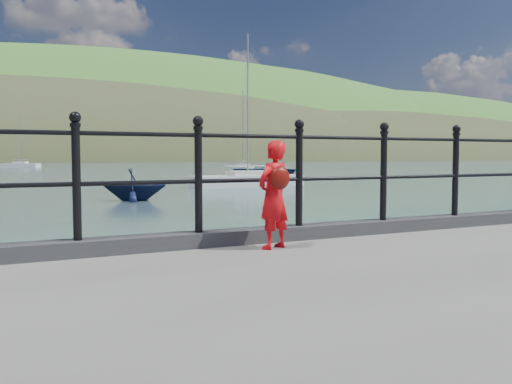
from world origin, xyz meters
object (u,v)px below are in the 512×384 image
child (274,194)px  sailboat_far (243,169)px  sailboat_near (248,181)px  launch_navy (134,185)px  launch_blue (266,171)px  railing (251,166)px  sailboat_deep (21,166)px

child → sailboat_far: (24.40, 53.13, -1.21)m
sailboat_near → launch_navy: bearing=-141.2°
launch_blue → sailboat_near: sailboat_near is taller
launch_navy → railing: bearing=-164.5°
sailboat_deep → railing: bearing=-60.0°
launch_navy → sailboat_near: size_ratio=0.27×
sailboat_near → sailboat_far: size_ratio=1.00×
launch_blue → launch_navy: 26.74m
railing → launch_blue: 43.47m
railing → sailboat_near: (12.14, 25.55, -1.48)m
child → sailboat_deep: sailboat_deep is taller
sailboat_deep → child: bearing=-59.9°
child → launch_navy: 18.62m
sailboat_far → launch_navy: bearing=-177.4°
child → launch_blue: size_ratio=0.19×
child → sailboat_deep: 91.51m
sailboat_deep → launch_blue: bearing=-39.8°
child → sailboat_far: sailboat_far is taller
railing → child: bearing=-85.7°
railing → child: size_ratio=16.63×
sailboat_deep → sailboat_far: bearing=-28.5°
child → sailboat_deep: size_ratio=0.12×
launch_blue → launch_navy: launch_navy is taller
launch_blue → sailboat_near: (-7.97, -12.96, -0.26)m
launch_navy → sailboat_near: (9.05, 7.66, -0.36)m
child → sailboat_near: 28.71m
child → sailboat_near: sailboat_near is taller
sailboat_deep → sailboat_near: sailboat_near is taller
sailboat_deep → launch_navy: bearing=-57.9°
sailboat_far → launch_blue: bearing=-162.8°
launch_blue → sailboat_deep: sailboat_deep is taller
child → sailboat_far: 58.48m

